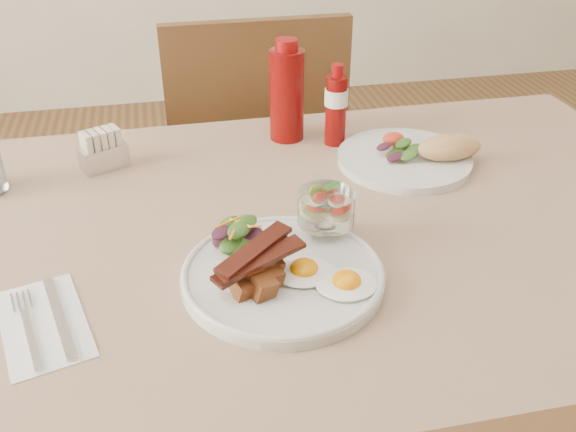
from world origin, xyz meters
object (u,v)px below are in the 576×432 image
Objects in this scene: chair_far at (253,165)px; ketchup_bottle at (287,93)px; main_plate at (283,276)px; second_plate at (415,155)px; hot_sauce_bottle at (336,106)px; sugar_caddy at (103,152)px; table at (316,273)px; fruit_cup at (326,208)px.

chair_far is 4.70× the size of ketchup_bottle.
second_plate is at bearing 43.85° from main_plate.
hot_sauce_bottle is 1.72× the size of sugar_caddy.
hot_sauce_bottle is 0.44m from sugar_caddy.
ketchup_bottle is 0.36m from sugar_caddy.
sugar_caddy is (-0.33, 0.27, 0.12)m from table.
table is 15.67× the size of fruit_cup.
table is at bearing 56.48° from main_plate.
fruit_cup is (0.08, 0.07, 0.05)m from main_plate.
sugar_caddy reaches higher than main_plate.
second_plate is (0.31, 0.30, 0.01)m from main_plate.
ketchup_bottle is (-0.21, 0.16, 0.08)m from second_plate.
table is at bearing -64.54° from sugar_caddy.
chair_far is 0.59m from second_plate.
fruit_cup is 0.33× the size of second_plate.
ketchup_bottle is 0.10m from hot_sauce_bottle.
ketchup_bottle is (0.10, 0.45, 0.08)m from main_plate.
table is 0.45m from sugar_caddy.
hot_sauce_bottle reaches higher than main_plate.
fruit_cup is 0.32m from second_plate.
main_plate is 0.47m from sugar_caddy.
main_plate is 0.43m from second_plate.
ketchup_bottle is at bearing -86.37° from chair_far.
ketchup_bottle reaches higher than main_plate.
chair_far is 10.07× the size of sugar_caddy.
fruit_cup is 0.35m from hot_sauce_bottle.
second_plate is 0.18m from hot_sauce_bottle.
hot_sauce_bottle is (0.11, 0.33, 0.01)m from fruit_cup.
chair_far reaches higher than table.
second_plate is (0.23, 0.18, 0.11)m from table.
fruit_cup is 0.54× the size of hot_sauce_bottle.
chair_far is at bearing 90.00° from table.
fruit_cup is at bearing -68.88° from sugar_caddy.
sugar_caddy is at bearing -130.29° from chair_far.
table is 4.75× the size of main_plate.
ketchup_bottle reaches higher than table.
fruit_cup reaches higher than table.
main_plate is at bearing -95.80° from chair_far.
second_plate reaches higher than table.
ketchup_bottle reaches higher than fruit_cup.
fruit_cup is (0.00, -0.71, 0.29)m from chair_far.
table is 0.35m from hot_sauce_bottle.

